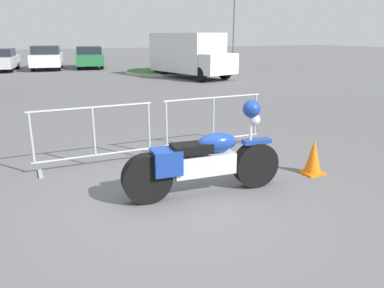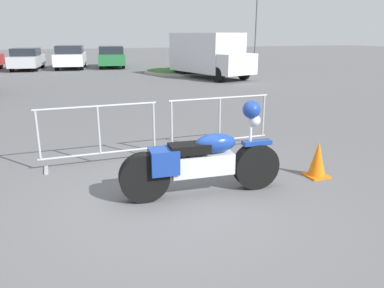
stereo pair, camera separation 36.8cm
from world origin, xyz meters
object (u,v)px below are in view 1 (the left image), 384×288
(delivery_van, at_px, (189,54))
(parked_car_green, at_px, (89,57))
(crowd_barrier_near, at_px, (94,136))
(crowd_barrier_far, at_px, (213,123))
(parked_car_white, at_px, (47,57))
(traffic_cone, at_px, (313,157))
(street_lamp, at_px, (234,14))
(parked_car_silver, at_px, (1,60))
(motorcycle, at_px, (204,160))

(delivery_van, xyz_separation_m, parked_car_green, (-3.66, 8.43, -0.50))
(crowd_barrier_near, height_order, parked_car_green, parked_car_green)
(crowd_barrier_far, height_order, parked_car_white, parked_car_white)
(traffic_cone, bearing_deg, crowd_barrier_near, 148.86)
(parked_car_white, bearing_deg, delivery_van, -134.10)
(parked_car_green, bearing_deg, street_lamp, -90.05)
(parked_car_silver, relative_size, street_lamp, 0.76)
(crowd_barrier_near, relative_size, street_lamp, 0.37)
(motorcycle, distance_m, crowd_barrier_far, 2.21)
(traffic_cone, bearing_deg, street_lamp, 61.61)
(parked_car_white, bearing_deg, parked_car_silver, 100.42)
(crowd_barrier_far, bearing_deg, delivery_van, 66.80)
(parked_car_white, distance_m, traffic_cone, 22.69)
(motorcycle, bearing_deg, street_lamp, 63.01)
(crowd_barrier_near, height_order, parked_car_white, parked_car_white)
(delivery_van, bearing_deg, parked_car_green, -170.42)
(delivery_van, height_order, parked_car_silver, delivery_van)
(crowd_barrier_far, height_order, parked_car_green, parked_car_green)
(crowd_barrier_near, distance_m, parked_car_green, 20.86)
(crowd_barrier_near, distance_m, parked_car_white, 20.70)
(motorcycle, relative_size, delivery_van, 0.45)
(crowd_barrier_far, distance_m, parked_car_white, 20.71)
(crowd_barrier_near, bearing_deg, street_lamp, 52.56)
(parked_car_green, relative_size, traffic_cone, 7.65)
(crowd_barrier_near, xyz_separation_m, traffic_cone, (3.19, -1.93, -0.26))
(parked_car_silver, xyz_separation_m, traffic_cone, (4.79, -22.54, -0.41))
(delivery_van, height_order, street_lamp, street_lamp)
(crowd_barrier_near, relative_size, traffic_cone, 3.54)
(street_lamp, bearing_deg, crowd_barrier_near, -127.44)
(street_lamp, bearing_deg, parked_car_silver, 173.39)
(parked_car_white, relative_size, traffic_cone, 8.01)
(crowd_barrier_far, relative_size, parked_car_silver, 0.49)
(motorcycle, height_order, street_lamp, street_lamp)
(crowd_barrier_near, bearing_deg, traffic_cone, -31.14)
(delivery_van, height_order, parked_car_green, delivery_van)
(parked_car_silver, xyz_separation_m, parked_car_green, (5.45, -0.12, 0.03))
(parked_car_green, relative_size, street_lamp, 0.79)
(crowd_barrier_far, bearing_deg, parked_car_green, 85.80)
(crowd_barrier_near, height_order, parked_car_silver, parked_car_silver)
(crowd_barrier_far, relative_size, traffic_cone, 3.54)
(parked_car_silver, relative_size, traffic_cone, 7.29)
(motorcycle, xyz_separation_m, street_lamp, (13.20, 20.64, 3.20))
(parked_car_white, distance_m, street_lamp, 13.70)
(delivery_van, xyz_separation_m, parked_car_white, (-6.39, 8.61, -0.47))
(crowd_barrier_near, bearing_deg, motorcycle, -57.96)
(motorcycle, height_order, traffic_cone, motorcycle)
(crowd_barrier_near, relative_size, parked_car_silver, 0.49)
(motorcycle, relative_size, crowd_barrier_near, 1.14)
(delivery_van, bearing_deg, traffic_cone, -31.11)
(crowd_barrier_near, bearing_deg, crowd_barrier_far, 0.00)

